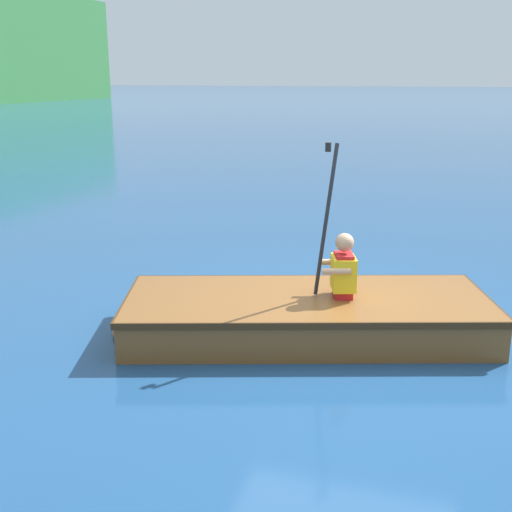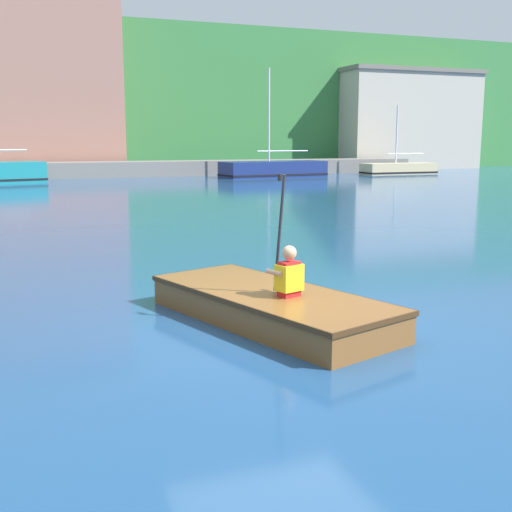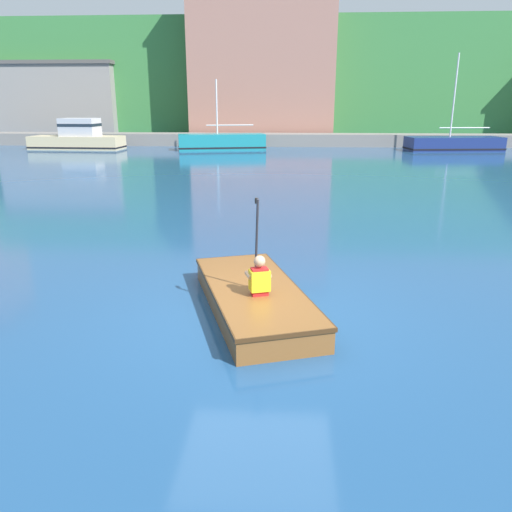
% 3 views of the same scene
% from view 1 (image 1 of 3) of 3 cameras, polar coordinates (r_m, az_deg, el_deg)
% --- Properties ---
extents(ground_plane, '(300.00, 300.00, 0.00)m').
position_cam_1_polar(ground_plane, '(6.14, 7.50, -7.04)').
color(ground_plane, navy).
extents(rowboat_foreground, '(2.31, 3.63, 0.38)m').
position_cam_1_polar(rowboat_foreground, '(6.05, 4.03, -5.07)').
color(rowboat_foreground, brown).
rests_on(rowboat_foreground, ground).
extents(person_paddler, '(0.42, 0.41, 1.42)m').
position_cam_1_polar(person_paddler, '(5.95, 7.73, -1.02)').
color(person_paddler, red).
rests_on(person_paddler, rowboat_foreground).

